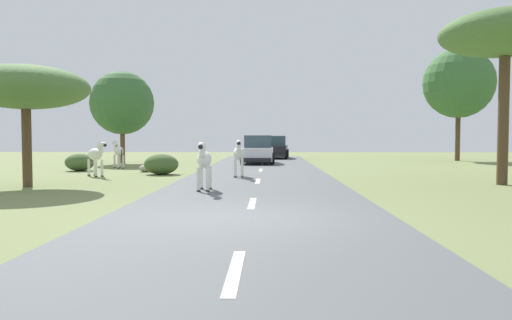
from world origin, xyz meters
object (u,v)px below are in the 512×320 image
Objects in this scene: zebra_1 at (118,151)px; zebra_3 at (204,160)px; car_1 at (258,151)px; car_0 at (275,148)px; rock_0 at (170,161)px; zebra_2 at (96,155)px; tree_1 at (505,35)px; zebra_0 at (239,154)px; bush_2 at (80,162)px; tree_0 at (26,88)px; tree_4 at (122,103)px; rock_1 at (145,168)px; bush_1 at (161,164)px; tree_2 at (459,83)px.

zebra_3 reaches higher than zebra_1.
car_0 is at bearing -97.60° from car_1.
zebra_2 is at bearing -98.18° from rock_0.
zebra_3 is 11.30m from tree_1.
zebra_3 is at bearing -74.46° from rock_0.
zebra_0 is 9.14m from bush_2.
rock_0 is (2.06, 13.33, -3.09)m from tree_0.
zebra_0 reaches higher than zebra_1.
car_1 is (1.29, 15.49, -0.13)m from zebra_3.
car_1 is at bearing -3.39° from tree_4.
rock_0 is at bearing -75.71° from zebra_3.
rock_1 is at bearing -39.68° from zebra_0.
zebra_0 is 10.86m from rock_0.
tree_4 is at bearing 159.83° from rock_0.
zebra_0 is at bearing 88.03° from car_1.
zebra_3 is at bearing -65.23° from tree_4.
tree_1 reaches higher than zebra_0.
tree_0 is at bearing 35.68° from zebra_2.
bush_1 is 7.95m from rock_0.
bush_1 is at bearing -63.48° from tree_4.
car_0 reaches higher than zebra_1.
tree_0 is at bearing 23.79° from zebra_0.
tree_2 is at bearing 73.36° from tree_1.
zebra_3 reaches higher than bush_1.
tree_1 reaches higher than rock_0.
car_1 is at bearing 124.48° from tree_1.
car_0 is at bearing -99.47° from zebra_0.
tree_4 is (-1.98, 10.19, 2.93)m from zebra_2.
tree_0 is 28.72m from tree_2.
tree_2 reaches higher than tree_4.
bush_2 is 2.37× the size of rock_1.
zebra_3 is 0.28× the size of tree_4.
rock_0 is 6.30m from rock_1.
tree_2 is (21.66, 8.83, 4.59)m from zebra_1.
zebra_0 is 13.88m from tree_4.
zebra_0 is 2.79× the size of rock_1.
tree_1 is 4.21× the size of bush_2.
zebra_0 is 1.10× the size of bush_1.
zebra_0 reaches higher than rock_1.
tree_4 is 10.67m from bush_1.
tree_4 is (-8.68, 0.51, 3.00)m from car_1.
rock_1 is at bearing 157.32° from tree_1.
zebra_0 is at bearing -26.36° from bush_2.
rock_1 is at bearing -161.86° from zebra_2.
zebra_2 is 0.37× the size of tree_0.
tree_4 reaches higher than car_0.
car_0 is (1.72, 17.87, -0.15)m from zebra_0.
tree_1 is at bearing -106.64° from tree_2.
tree_1 is at bearing 124.04° from zebra_2.
car_0 reaches higher than rock_1.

